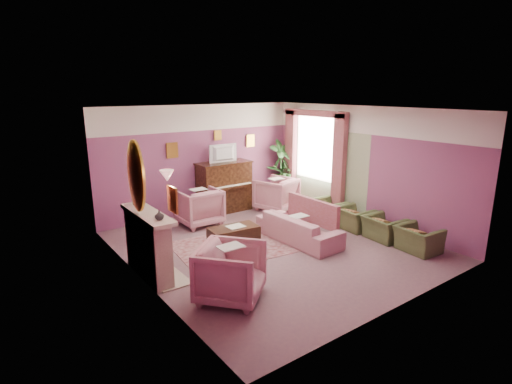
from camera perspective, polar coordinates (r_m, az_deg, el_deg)
floor at (r=8.41m, az=2.35°, el=-7.67°), size 5.50×6.00×0.01m
ceiling at (r=7.80m, az=2.57°, el=11.74°), size 5.50×6.00×0.01m
wall_back at (r=10.46m, az=-7.89°, el=4.60°), size 5.50×0.02×2.80m
wall_front at (r=6.03m, az=20.57°, el=-3.56°), size 5.50×0.02×2.80m
wall_left at (r=6.68m, az=-16.32°, el=-1.50°), size 0.02×6.00×2.80m
wall_right at (r=9.91m, az=15.01°, el=3.70°), size 0.02×6.00×2.80m
picture_rail_band at (r=10.32m, az=-8.07°, el=10.48°), size 5.50×0.01×0.65m
stripe_panel at (r=10.81m, az=9.50°, el=3.10°), size 0.01×3.00×2.15m
fireplace_surround at (r=7.18m, az=-15.19°, el=-7.48°), size 0.30×1.40×1.10m
fireplace_inset at (r=7.27m, az=-14.38°, el=-8.42°), size 0.18×0.72×0.68m
fire_ember at (r=7.35m, az=-14.00°, el=-9.66°), size 0.06×0.54×0.10m
mantel_shelf at (r=7.00m, az=-15.27°, el=-3.09°), size 0.40×1.55×0.07m
hearth at (r=7.46m, az=-13.46°, el=-11.02°), size 0.55×1.50×0.02m
mirror_frame at (r=6.78m, az=-16.75°, el=2.19°), size 0.04×0.72×1.20m
mirror_glass at (r=6.79m, az=-16.55°, el=2.22°), size 0.01×0.60×1.06m
sconce_shade at (r=5.82m, az=-12.61°, el=2.30°), size 0.20×0.20×0.16m
piano at (r=10.58m, az=-4.54°, el=0.66°), size 1.40×0.60×1.30m
piano_keyshelf at (r=10.28m, az=-3.52°, el=0.66°), size 1.30×0.12×0.06m
piano_keys at (r=10.27m, az=-3.52°, el=0.88°), size 1.20×0.08×0.02m
piano_top at (r=10.44m, az=-4.61°, el=4.18°), size 1.45×0.65×0.04m
television at (r=10.35m, az=-4.50°, el=5.72°), size 0.80×0.12×0.48m
print_back_left at (r=10.02m, az=-11.88°, el=5.85°), size 0.30×0.03×0.38m
print_back_right at (r=11.18m, az=-0.81°, el=7.34°), size 0.26×0.03×0.34m
print_back_mid at (r=10.58m, az=-5.50°, el=8.07°), size 0.22×0.03×0.26m
print_left_wall at (r=5.53m, az=-11.84°, el=-1.06°), size 0.03×0.28×0.36m
window_blind at (r=10.85m, az=8.56°, el=6.54°), size 0.03×1.40×1.80m
curtain_left at (r=10.23m, az=11.77°, el=3.64°), size 0.16×0.34×2.60m
curtain_right at (r=11.52m, az=4.98°, el=5.09°), size 0.16×0.34×2.60m
pelmet at (r=10.71m, az=8.42°, el=11.07°), size 0.16×2.20×0.16m
mantel_plant at (r=7.45m, az=-16.83°, el=-0.77°), size 0.16×0.16×0.28m
mantel_vase at (r=6.52m, az=-13.65°, el=-3.26°), size 0.16×0.16×0.16m
area_rug at (r=8.40m, az=-2.72°, el=-7.66°), size 2.69×2.08×0.01m
coffee_table at (r=8.24m, az=-3.19°, el=-6.49°), size 1.05×0.60×0.45m
table_paper at (r=8.19m, az=-2.92°, el=-4.92°), size 0.35×0.28×0.01m
sofa at (r=8.57m, az=6.11°, el=-4.47°), size 0.66×1.97×0.80m
sofa_throw at (r=8.77m, az=8.08°, el=-2.71°), size 0.10×1.50×0.55m
floral_armchair_left at (r=9.65m, az=-8.19°, el=-1.80°), size 0.94×0.94×0.98m
floral_armchair_right at (r=10.69m, az=2.91°, el=-0.06°), size 0.94×0.94×0.98m
floral_armchair_front at (r=6.24m, az=-3.60°, el=-11.02°), size 0.94×0.94×0.98m
olive_chair_a at (r=8.64m, az=22.18°, el=-5.74°), size 0.56×0.80×0.69m
olive_chair_b at (r=9.06m, az=17.80°, el=-4.42°), size 0.56×0.80×0.69m
olive_chair_c at (r=9.53m, az=13.84°, el=-3.20°), size 0.56×0.80×0.69m
olive_chair_d at (r=10.05m, az=10.28°, el=-2.09°), size 0.56×0.80×0.69m
side_table at (r=11.59m, az=3.92°, el=0.37°), size 0.52×0.52×0.70m
side_plant_big at (r=11.48m, az=3.96°, el=2.89°), size 0.30×0.30×0.34m
side_plant_small at (r=11.48m, az=4.74°, el=2.73°), size 0.16×0.16×0.28m
palm_pot at (r=11.76m, az=3.54°, el=-0.32°), size 0.34×0.34×0.34m
palm_plant at (r=11.57m, az=3.61°, el=3.95°), size 0.76×0.76×1.44m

